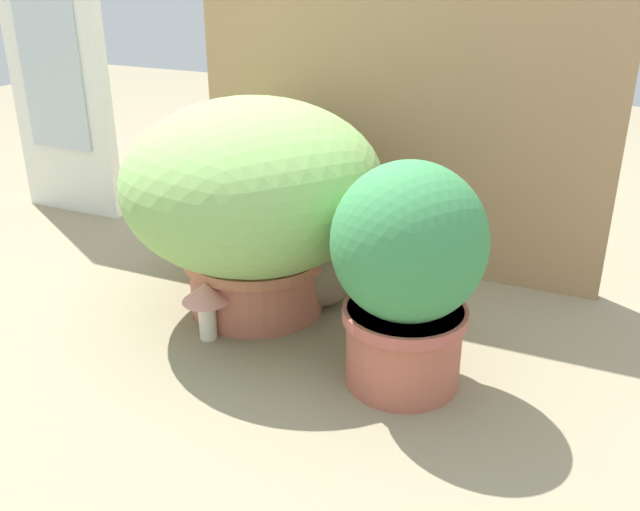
{
  "coord_description": "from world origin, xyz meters",
  "views": [
    {
      "loc": [
        0.65,
        -1.2,
        0.8
      ],
      "look_at": [
        0.07,
        0.08,
        0.18
      ],
      "focal_mm": 39.48,
      "sensor_mm": 36.0,
      "label": 1
    }
  ],
  "objects": [
    {
      "name": "window_panel_white",
      "position": [
        -0.99,
        0.47,
        0.47
      ],
      "size": [
        0.36,
        0.05,
        0.93
      ],
      "color": "white",
      "rests_on": "ground"
    },
    {
      "name": "grass_planter",
      "position": [
        -0.11,
        0.11,
        0.28
      ],
      "size": [
        0.59,
        0.59,
        0.5
      ],
      "color": "#B66750",
      "rests_on": "ground"
    },
    {
      "name": "cardboard_backdrop",
      "position": [
        0.09,
        0.5,
        0.49
      ],
      "size": [
        1.09,
        0.03,
        0.99
      ],
      "primitive_type": "cube",
      "color": "tan",
      "rests_on": "ground"
    },
    {
      "name": "mushroom_ornament_pink",
      "position": [
        -0.14,
        -0.07,
        0.1
      ],
      "size": [
        0.1,
        0.1,
        0.13
      ],
      "color": "silver",
      "rests_on": "ground"
    },
    {
      "name": "leafy_planter",
      "position": [
        0.3,
        -0.05,
        0.24
      ],
      "size": [
        0.29,
        0.29,
        0.45
      ],
      "color": "#B7624C",
      "rests_on": "ground"
    },
    {
      "name": "ground_plane",
      "position": [
        0.0,
        0.0,
        0.0
      ],
      "size": [
        6.0,
        6.0,
        0.0
      ],
      "primitive_type": "plane",
      "color": "gray"
    },
    {
      "name": "cat",
      "position": [
        0.02,
        0.19,
        0.12
      ],
      "size": [
        0.37,
        0.29,
        0.32
      ],
      "color": "#837459",
      "rests_on": "ground"
    }
  ]
}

